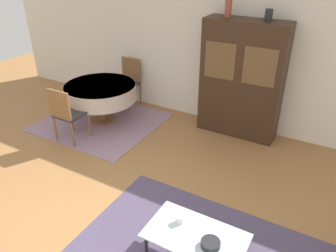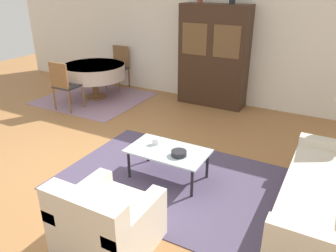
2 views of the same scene
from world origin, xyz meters
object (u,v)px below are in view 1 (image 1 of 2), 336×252
(vase_tall, at_px, (228,8))
(coffee_table, at_px, (196,237))
(cup, at_px, (180,219))
(display_cabinet, at_px, (241,80))
(dining_chair_far, at_px, (128,79))
(vase_short, at_px, (269,15))
(dining_table, at_px, (101,92))
(dining_chair_near, at_px, (66,112))
(bowl, at_px, (210,244))

(vase_tall, bearing_deg, coffee_table, -72.87)
(cup, bearing_deg, display_cabinet, 96.81)
(display_cabinet, distance_m, dining_chair_far, 2.45)
(display_cabinet, distance_m, vase_short, 1.13)
(coffee_table, bearing_deg, dining_table, 144.74)
(vase_tall, bearing_deg, display_cabinet, -0.15)
(dining_chair_far, relative_size, cup, 11.21)
(coffee_table, height_order, dining_chair_near, dining_chair_near)
(bowl, bearing_deg, vase_short, 98.55)
(bowl, xyz_separation_m, vase_tall, (-1.10, 3.03, 1.70))
(dining_table, relative_size, vase_short, 7.45)
(bowl, height_order, vase_short, vase_short)
(bowl, bearing_deg, cup, 162.29)
(display_cabinet, height_order, dining_table, display_cabinet)
(display_cabinet, xyz_separation_m, dining_chair_near, (-2.41, -1.76, -0.44))
(coffee_table, height_order, vase_short, vase_short)
(bowl, xyz_separation_m, vase_short, (-0.46, 3.03, 1.65))
(coffee_table, relative_size, display_cabinet, 0.51)
(bowl, height_order, vase_tall, vase_tall)
(display_cabinet, xyz_separation_m, dining_table, (-2.41, -0.87, -0.41))
(coffee_table, xyz_separation_m, vase_short, (-0.27, 2.97, 1.72))
(cup, height_order, vase_short, vase_short)
(coffee_table, xyz_separation_m, cup, (-0.23, 0.07, 0.08))
(display_cabinet, xyz_separation_m, vase_short, (0.30, 0.00, 1.09))
(display_cabinet, bearing_deg, coffee_table, -79.09)
(bowl, bearing_deg, dining_chair_near, 158.07)
(dining_chair_far, distance_m, vase_tall, 2.60)
(dining_table, bearing_deg, display_cabinet, 19.77)
(dining_table, xyz_separation_m, bowl, (3.16, -2.17, -0.16))
(display_cabinet, relative_size, dining_table, 1.50)
(vase_tall, bearing_deg, vase_short, 0.00)
(dining_chair_near, xyz_separation_m, cup, (2.75, -1.14, -0.11))
(dining_chair_far, relative_size, vase_tall, 3.56)
(bowl, distance_m, vase_tall, 3.65)
(bowl, relative_size, vase_short, 1.08)
(display_cabinet, bearing_deg, cup, -83.19)
(dining_chair_near, xyz_separation_m, vase_short, (2.71, 1.76, 1.53))
(dining_chair_far, bearing_deg, coffee_table, 134.82)
(coffee_table, distance_m, bowl, 0.21)
(dining_table, relative_size, dining_chair_far, 1.37)
(display_cabinet, distance_m, dining_chair_near, 3.01)
(display_cabinet, bearing_deg, vase_short, 0.18)
(dining_table, bearing_deg, coffee_table, -35.26)
(coffee_table, distance_m, cup, 0.25)
(dining_chair_far, relative_size, bowl, 5.05)
(coffee_table, bearing_deg, display_cabinet, 100.91)
(coffee_table, bearing_deg, cup, 162.43)
(dining_chair_near, distance_m, vase_tall, 3.14)
(vase_short, bearing_deg, dining_table, -162.27)
(cup, height_order, bowl, cup)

